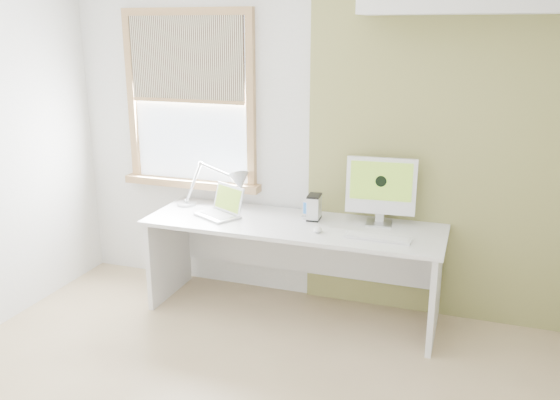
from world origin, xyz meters
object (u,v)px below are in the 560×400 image
at_px(desk_lamp, 229,184).
at_px(laptop, 222,208).
at_px(imac, 381,187).
at_px(desk, 295,245).
at_px(external_drive, 314,207).

relative_size(desk_lamp, laptop, 1.64).
distance_m(desk_lamp, imac, 1.20).
height_order(desk_lamp, laptop, desk_lamp).
xyz_separation_m(desk, imac, (0.60, 0.14, 0.47)).
relative_size(desk, laptop, 5.45).
relative_size(external_drive, imac, 0.38).
bearing_deg(imac, laptop, -170.26).
bearing_deg(desk, imac, 12.91).
distance_m(desk, imac, 0.78).
distance_m(desk_lamp, laptop, 0.26).
height_order(desk, desk_lamp, desk_lamp).
bearing_deg(imac, desk, -167.09).
xyz_separation_m(desk_lamp, imac, (1.20, -0.01, 0.08)).
relative_size(laptop, imac, 0.80).
distance_m(laptop, external_drive, 0.71).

